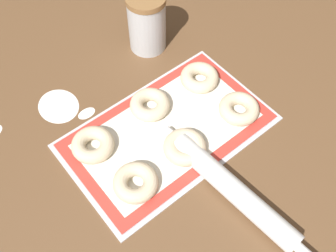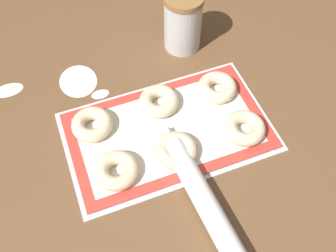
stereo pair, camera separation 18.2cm
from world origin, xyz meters
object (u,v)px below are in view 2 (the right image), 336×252
(bagel_front_left, at_px, (117,170))
(baking_tray, at_px, (168,131))
(bagel_back_left, at_px, (92,124))
(bagel_back_center, at_px, (159,101))
(bagel_back_right, at_px, (217,88))
(flour_canister, at_px, (183,22))
(rolling_pin, at_px, (207,205))
(bagel_front_center, at_px, (176,150))
(bagel_front_right, at_px, (244,128))

(bagel_front_left, bearing_deg, baking_tray, 25.40)
(bagel_back_left, distance_m, bagel_back_center, 0.19)
(bagel_back_right, bearing_deg, bagel_front_left, -156.09)
(bagel_back_center, distance_m, flour_canister, 0.26)
(rolling_pin, bearing_deg, flour_canister, 73.85)
(baking_tray, height_order, bagel_back_right, bagel_back_right)
(baking_tray, height_order, rolling_pin, rolling_pin)
(flour_canister, bearing_deg, bagel_back_center, -126.30)
(bagel_back_right, xyz_separation_m, flour_canister, (-0.02, 0.22, 0.06))
(flour_canister, bearing_deg, bagel_front_center, -114.33)
(bagel_front_right, xyz_separation_m, rolling_pin, (-0.18, -0.16, -0.00))
(baking_tray, xyz_separation_m, bagel_back_right, (0.17, 0.07, 0.03))
(baking_tray, height_order, bagel_back_center, bagel_back_center)
(bagel_back_left, distance_m, flour_canister, 0.41)
(bagel_front_center, bearing_deg, bagel_back_center, 84.97)
(bagel_front_center, height_order, flour_canister, flour_canister)
(bagel_front_left, height_order, bagel_front_center, same)
(flour_canister, bearing_deg, bagel_back_left, -147.57)
(baking_tray, relative_size, bagel_front_right, 4.94)
(bagel_back_left, xyz_separation_m, bagel_back_center, (0.19, 0.01, 0.00))
(baking_tray, bearing_deg, bagel_back_center, 85.76)
(bagel_front_left, relative_size, bagel_front_right, 1.00)
(baking_tray, distance_m, rolling_pin, 0.24)
(bagel_front_left, height_order, bagel_front_right, same)
(bagel_front_right, bearing_deg, flour_canister, 93.71)
(bagel_back_left, bearing_deg, bagel_front_right, -22.67)
(bagel_front_center, bearing_deg, bagel_front_right, -0.33)
(bagel_front_center, relative_size, flour_canister, 0.60)
(rolling_pin, bearing_deg, bagel_front_left, 136.40)
(bagel_front_left, distance_m, bagel_back_left, 0.15)
(bagel_front_center, distance_m, bagel_front_right, 0.19)
(bagel_front_left, relative_size, flour_canister, 0.60)
(bagel_front_right, relative_size, bagel_back_right, 1.00)
(baking_tray, relative_size, bagel_back_left, 4.94)
(bagel_front_right, relative_size, bagel_back_center, 1.00)
(bagel_back_right, relative_size, flour_canister, 0.60)
(bagel_back_center, distance_m, rolling_pin, 0.32)
(bagel_front_left, height_order, rolling_pin, rolling_pin)
(baking_tray, xyz_separation_m, bagel_back_center, (0.01, 0.08, 0.03))
(baking_tray, xyz_separation_m, rolling_pin, (0.01, -0.24, 0.02))
(baking_tray, relative_size, flour_canister, 2.97)
(flour_canister, bearing_deg, bagel_back_right, -85.90)
(baking_tray, xyz_separation_m, bagel_front_center, (-0.01, -0.08, 0.03))
(bagel_front_left, xyz_separation_m, bagel_back_center, (0.17, 0.16, 0.00))
(bagel_back_left, xyz_separation_m, flour_canister, (0.34, 0.22, 0.06))
(bagel_front_center, xyz_separation_m, bagel_back_center, (0.01, 0.16, 0.00))
(baking_tray, relative_size, bagel_front_center, 4.94)
(flour_canister, xyz_separation_m, rolling_pin, (-0.15, -0.53, -0.06))
(bagel_front_left, height_order, bagel_back_center, same)
(bagel_back_right, distance_m, flour_canister, 0.23)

